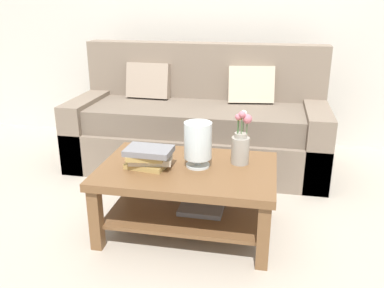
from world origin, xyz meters
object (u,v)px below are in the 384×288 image
(couch, at_px, (199,125))
(flower_pitcher, at_px, (241,144))
(book_stack_main, at_px, (149,157))
(glass_hurricane_vase, at_px, (198,142))
(coffee_table, at_px, (188,185))

(couch, xyz_separation_m, flower_pitcher, (0.46, -1.04, 0.21))
(book_stack_main, xyz_separation_m, glass_hurricane_vase, (0.30, 0.08, 0.09))
(book_stack_main, relative_size, glass_hurricane_vase, 1.05)
(coffee_table, distance_m, flower_pitcher, 0.42)
(coffee_table, height_order, flower_pitcher, flower_pitcher)
(couch, relative_size, flower_pitcher, 6.35)
(couch, height_order, glass_hurricane_vase, couch)
(couch, distance_m, flower_pitcher, 1.16)
(couch, bearing_deg, coffee_table, -83.05)
(couch, distance_m, glass_hurricane_vase, 1.19)
(book_stack_main, height_order, flower_pitcher, flower_pitcher)
(coffee_table, relative_size, glass_hurricane_vase, 3.84)
(book_stack_main, bearing_deg, couch, 85.56)
(book_stack_main, relative_size, flower_pitcher, 0.86)
(glass_hurricane_vase, bearing_deg, coffee_table, -157.52)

